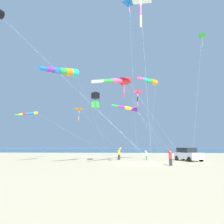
{
  "coord_description": "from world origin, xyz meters",
  "views": [
    {
      "loc": [
        -23.27,
        1.83,
        1.9
      ],
      "look_at": [
        0.03,
        3.51,
        6.26
      ],
      "focal_mm": 30.46,
      "sensor_mm": 36.0,
      "label": 1
    }
  ],
  "objects_px": {
    "kite_delta_long_streamer_left": "(129,3)",
    "kite_box_purple_drifting": "(95,100)",
    "cooler_box": "(183,158)",
    "person_adult_flyer": "(119,153)",
    "kite_windsock_striped_overhead": "(29,114)",
    "person_child_green_jacket": "(170,157)",
    "kite_delta_yellow_midlevel": "(79,109)",
    "kite_windsock_orange_high_right": "(128,108)",
    "kite_windsock_checkered_midright": "(65,72)",
    "kite_windsock_rainbow_low_near": "(150,81)",
    "person_child_grey_jacket": "(147,155)",
    "kite_delta_red_high_left": "(124,83)",
    "parked_car": "(188,154)",
    "kite_delta_blue_topmost": "(201,37)",
    "kite_delta_magenta_far_left": "(138,92)",
    "kite_windsock_long_streamer_right": "(117,81)"
  },
  "relations": [
    {
      "from": "kite_delta_blue_topmost",
      "to": "kite_windsock_striped_overhead",
      "type": "xyz_separation_m",
      "value": [
        7.3,
        25.91,
        -8.42
      ]
    },
    {
      "from": "kite_windsock_orange_high_right",
      "to": "kite_windsock_striped_overhead",
      "type": "bearing_deg",
      "value": 77.72
    },
    {
      "from": "kite_windsock_checkered_midright",
      "to": "person_child_green_jacket",
      "type": "bearing_deg",
      "value": -71.58
    },
    {
      "from": "person_child_green_jacket",
      "to": "kite_delta_yellow_midlevel",
      "type": "xyz_separation_m",
      "value": [
        4.11,
        10.98,
        6.12
      ]
    },
    {
      "from": "kite_delta_red_high_left",
      "to": "kite_windsock_checkered_midright",
      "type": "xyz_separation_m",
      "value": [
        -16.24,
        5.74,
        -4.42
      ]
    },
    {
      "from": "person_child_green_jacket",
      "to": "kite_windsock_rainbow_low_near",
      "type": "height_order",
      "value": "kite_windsock_rainbow_low_near"
    },
    {
      "from": "kite_windsock_orange_high_right",
      "to": "kite_windsock_long_streamer_right",
      "type": "height_order",
      "value": "kite_windsock_long_streamer_right"
    },
    {
      "from": "kite_windsock_orange_high_right",
      "to": "kite_windsock_rainbow_low_near",
      "type": "distance_m",
      "value": 4.98
    },
    {
      "from": "kite_windsock_checkered_midright",
      "to": "kite_delta_red_high_left",
      "type": "bearing_deg",
      "value": -19.47
    },
    {
      "from": "kite_box_purple_drifting",
      "to": "kite_windsock_checkered_midright",
      "type": "xyz_separation_m",
      "value": [
        -4.59,
        2.38,
        1.83
      ]
    },
    {
      "from": "parked_car",
      "to": "person_adult_flyer",
      "type": "height_order",
      "value": "person_adult_flyer"
    },
    {
      "from": "person_child_green_jacket",
      "to": "kite_delta_blue_topmost",
      "type": "xyz_separation_m",
      "value": [
        1.96,
        -5.18,
        14.93
      ]
    },
    {
      "from": "kite_windsock_striped_overhead",
      "to": "kite_windsock_long_streamer_right",
      "type": "height_order",
      "value": "kite_windsock_long_streamer_right"
    },
    {
      "from": "kite_delta_long_streamer_left",
      "to": "kite_box_purple_drifting",
      "type": "height_order",
      "value": "kite_delta_long_streamer_left"
    },
    {
      "from": "parked_car",
      "to": "kite_delta_magenta_far_left",
      "type": "xyz_separation_m",
      "value": [
        -2.94,
        7.03,
        8.42
      ]
    },
    {
      "from": "kite_delta_yellow_midlevel",
      "to": "kite_delta_red_high_left",
      "type": "xyz_separation_m",
      "value": [
        8.58,
        -6.07,
        6.68
      ]
    },
    {
      "from": "person_child_green_jacket",
      "to": "kite_delta_red_high_left",
      "type": "bearing_deg",
      "value": 21.16
    },
    {
      "from": "kite_windsock_orange_high_right",
      "to": "kite_windsock_rainbow_low_near",
      "type": "bearing_deg",
      "value": -134.0
    },
    {
      "from": "person_child_green_jacket",
      "to": "kite_windsock_long_streamer_right",
      "type": "distance_m",
      "value": 9.83
    },
    {
      "from": "kite_delta_yellow_midlevel",
      "to": "kite_delta_long_streamer_left",
      "type": "bearing_deg",
      "value": -101.91
    },
    {
      "from": "kite_windsock_long_streamer_right",
      "to": "kite_delta_red_high_left",
      "type": "xyz_separation_m",
      "value": [
        14.47,
        -0.59,
        4.85
      ]
    },
    {
      "from": "person_adult_flyer",
      "to": "cooler_box",
      "type": "bearing_deg",
      "value": -87.44
    },
    {
      "from": "kite_windsock_orange_high_right",
      "to": "kite_windsock_checkered_midright",
      "type": "relative_size",
      "value": 0.55
    },
    {
      "from": "person_adult_flyer",
      "to": "kite_windsock_long_streamer_right",
      "type": "distance_m",
      "value": 13.6
    },
    {
      "from": "person_adult_flyer",
      "to": "kite_delta_long_streamer_left",
      "type": "bearing_deg",
      "value": -164.97
    },
    {
      "from": "kite_box_purple_drifting",
      "to": "kite_delta_magenta_far_left",
      "type": "height_order",
      "value": "kite_delta_magenta_far_left"
    },
    {
      "from": "kite_box_purple_drifting",
      "to": "kite_windsock_rainbow_low_near",
      "type": "relative_size",
      "value": 0.78
    },
    {
      "from": "cooler_box",
      "to": "kite_windsock_orange_high_right",
      "type": "height_order",
      "value": "kite_windsock_orange_high_right"
    },
    {
      "from": "person_adult_flyer",
      "to": "person_child_grey_jacket",
      "type": "relative_size",
      "value": 1.33
    },
    {
      "from": "person_adult_flyer",
      "to": "kite_windsock_striped_overhead",
      "type": "height_order",
      "value": "kite_windsock_striped_overhead"
    },
    {
      "from": "kite_windsock_rainbow_low_near",
      "to": "kite_delta_red_high_left",
      "type": "distance_m",
      "value": 10.9
    },
    {
      "from": "kite_delta_red_high_left",
      "to": "kite_delta_long_streamer_left",
      "type": "bearing_deg",
      "value": -174.6
    },
    {
      "from": "kite_delta_magenta_far_left",
      "to": "person_child_grey_jacket",
      "type": "bearing_deg",
      "value": -15.58
    },
    {
      "from": "kite_windsock_orange_high_right",
      "to": "kite_box_purple_drifting",
      "type": "bearing_deg",
      "value": 139.41
    },
    {
      "from": "person_adult_flyer",
      "to": "kite_windsock_long_streamer_right",
      "type": "relative_size",
      "value": 0.18
    },
    {
      "from": "kite_windsock_striped_overhead",
      "to": "kite_delta_red_high_left",
      "type": "height_order",
      "value": "kite_delta_red_high_left"
    },
    {
      "from": "kite_delta_blue_topmost",
      "to": "kite_windsock_rainbow_low_near",
      "type": "height_order",
      "value": "kite_delta_blue_topmost"
    },
    {
      "from": "person_child_green_jacket",
      "to": "parked_car",
      "type": "bearing_deg",
      "value": -29.08
    },
    {
      "from": "kite_delta_blue_topmost",
      "to": "kite_windsock_rainbow_low_near",
      "type": "bearing_deg",
      "value": 81.76
    },
    {
      "from": "kite_delta_red_high_left",
      "to": "parked_car",
      "type": "bearing_deg",
      "value": -120.95
    },
    {
      "from": "person_child_grey_jacket",
      "to": "kite_delta_long_streamer_left",
      "type": "xyz_separation_m",
      "value": [
        -7.09,
        2.49,
        21.12
      ]
    },
    {
      "from": "kite_delta_magenta_far_left",
      "to": "person_adult_flyer",
      "type": "bearing_deg",
      "value": 29.42
    },
    {
      "from": "person_child_grey_jacket",
      "to": "kite_windsock_rainbow_low_near",
      "type": "relative_size",
      "value": 0.13
    },
    {
      "from": "kite_delta_yellow_midlevel",
      "to": "kite_windsock_rainbow_low_near",
      "type": "bearing_deg",
      "value": -97.14
    },
    {
      "from": "parked_car",
      "to": "kite_delta_magenta_far_left",
      "type": "relative_size",
      "value": 0.48
    },
    {
      "from": "person_child_green_jacket",
      "to": "kite_windsock_orange_high_right",
      "type": "relative_size",
      "value": 0.18
    },
    {
      "from": "kite_windsock_striped_overhead",
      "to": "kite_windsock_orange_high_right",
      "type": "bearing_deg",
      "value": -102.28
    },
    {
      "from": "kite_delta_long_streamer_left",
      "to": "kite_box_purple_drifting",
      "type": "distance_m",
      "value": 15.13
    },
    {
      "from": "kite_windsock_orange_high_right",
      "to": "kite_windsock_checkered_midright",
      "type": "distance_m",
      "value": 11.36
    },
    {
      "from": "cooler_box",
      "to": "person_adult_flyer",
      "type": "xyz_separation_m",
      "value": [
        -0.44,
        9.85,
        0.82
      ]
    }
  ]
}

